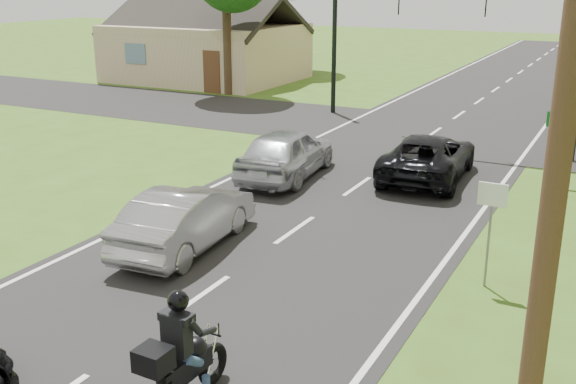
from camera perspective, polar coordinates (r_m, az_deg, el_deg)
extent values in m
plane|color=#3C5919|center=(13.06, -7.49, -8.81)|extent=(140.00, 140.00, 0.00)
cube|color=black|center=(21.46, 7.87, 1.87)|extent=(8.00, 100.00, 0.01)
cube|color=black|center=(27.03, 12.24, 4.92)|extent=(60.00, 7.00, 0.01)
torus|color=black|center=(10.37, -6.40, -14.26)|extent=(0.15, 0.65, 0.65)
cube|color=black|center=(9.79, -8.69, -14.46)|extent=(0.30, 0.94, 0.29)
sphere|color=black|center=(9.86, -7.85, -12.95)|extent=(0.33, 0.33, 0.33)
cube|color=black|center=(9.47, -10.04, -14.47)|extent=(0.35, 0.55, 0.10)
cylinder|color=black|center=(9.91, -7.20, -11.59)|extent=(0.61, 0.05, 0.04)
cube|color=black|center=(9.13, -11.32, -13.72)|extent=(0.44, 0.40, 0.31)
cube|color=black|center=(9.39, -9.41, -11.76)|extent=(0.40, 0.23, 0.59)
sphere|color=black|center=(9.22, -9.29, -9.08)|extent=(0.29, 0.29, 0.29)
cylinder|color=navy|center=(10.23, -8.96, -15.53)|extent=(0.12, 0.12, 0.44)
imported|color=black|center=(20.64, 11.78, 2.97)|extent=(2.57, 4.97, 1.34)
imported|color=#A4A5A9|center=(15.13, -8.64, -2.19)|extent=(1.85, 4.32, 1.38)
imported|color=#ADAEB5|center=(20.26, -0.15, 3.37)|extent=(2.28, 4.70, 1.55)
imported|color=black|center=(24.00, 16.45, 15.23)|extent=(0.16, 0.36, 1.00)
imported|color=black|center=(24.78, 9.41, 15.75)|extent=(0.16, 0.36, 1.00)
cylinder|color=black|center=(30.15, 3.94, 12.34)|extent=(0.20, 0.20, 6.00)
cylinder|color=brown|center=(7.57, 22.85, 10.29)|extent=(0.28, 0.28, 10.00)
cylinder|color=slate|center=(13.56, 16.63, -3.80)|extent=(0.05, 0.05, 2.00)
cube|color=silver|center=(13.24, 16.94, -0.22)|extent=(0.55, 0.04, 0.45)
cylinder|color=slate|center=(21.14, 21.53, 3.34)|extent=(0.05, 0.05, 2.00)
cube|color=#0C591E|center=(20.93, 21.79, 5.70)|extent=(0.55, 0.04, 0.45)
cylinder|color=#332316|center=(35.11, -5.18, 13.19)|extent=(0.44, 0.44, 6.16)
cylinder|color=#332316|center=(44.73, -0.32, 14.58)|extent=(0.44, 0.44, 6.72)
cube|color=tan|center=(40.76, -6.88, 11.67)|extent=(10.00, 8.00, 3.20)
cube|color=black|center=(38.97, -8.70, 14.42)|extent=(10.20, 4.00, 2.29)
cube|color=black|center=(42.27, -5.42, 14.78)|extent=(10.20, 4.00, 2.29)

